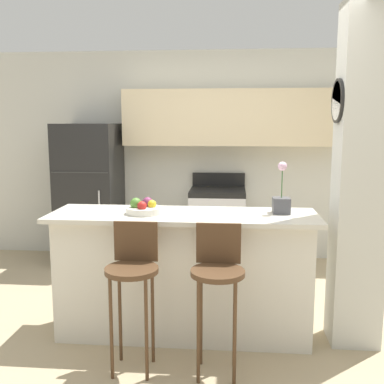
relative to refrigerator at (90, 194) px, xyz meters
The scene contains 10 objects.
ground_plane 2.37m from the refrigerator, 53.47° to the right, with size 14.00×14.00×0.00m, color tan.
wall_back 1.62m from the refrigerator, 13.02° to the left, with size 5.60×0.38×2.55m.
pillar_right 3.21m from the refrigerator, 34.01° to the right, with size 0.38×0.32×2.55m.
counter_bar 2.24m from the refrigerator, 53.47° to the right, with size 2.08×0.63×0.99m.
refrigerator is the anchor object (origin of this frame).
stove_range 1.57m from the refrigerator, ahead, with size 0.65×0.63×1.07m.
bar_stool_left 2.53m from the refrigerator, 65.95° to the right, with size 0.36×0.36×1.01m.
bar_stool_right 2.82m from the refrigerator, 55.19° to the right, with size 0.36×0.36×1.01m.
orchid_vase 2.70m from the refrigerator, 39.42° to the right, with size 0.13×0.13×0.40m.
fruit_bowl 2.09m from the refrigerator, 60.83° to the right, with size 0.28×0.28×0.12m.
Camera 1 is at (0.37, -3.40, 1.70)m, focal length 42.00 mm.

